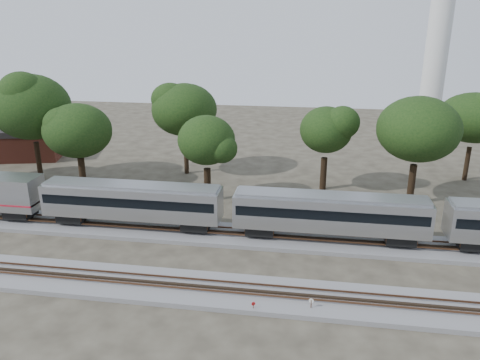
# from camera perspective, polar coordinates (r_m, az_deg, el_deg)

# --- Properties ---
(ground) EXTENTS (160.00, 160.00, 0.00)m
(ground) POSITION_cam_1_polar(r_m,az_deg,el_deg) (41.00, -2.80, -10.54)
(ground) COLOR #383328
(ground) RESTS_ON ground
(track_far) EXTENTS (160.00, 5.00, 0.73)m
(track_far) POSITION_cam_1_polar(r_m,az_deg,el_deg) (46.13, -1.29, -6.71)
(track_far) COLOR slate
(track_far) RESTS_ON ground
(track_near) EXTENTS (160.00, 5.00, 0.73)m
(track_near) POSITION_cam_1_polar(r_m,az_deg,el_deg) (37.55, -4.07, -13.22)
(track_near) COLOR slate
(track_near) RESTS_ON ground
(train) EXTENTS (112.30, 3.21, 4.73)m
(train) POSITION_cam_1_polar(r_m,az_deg,el_deg) (45.80, 23.25, -4.33)
(train) COLOR #ABADB2
(train) RESTS_ON ground
(switch_stand_red) EXTENTS (0.28, 0.14, 0.92)m
(switch_stand_red) POSITION_cam_1_polar(r_m,az_deg,el_deg) (34.98, 1.64, -15.10)
(switch_stand_red) COLOR #512D19
(switch_stand_red) RESTS_ON ground
(switch_stand_white) EXTENTS (0.37, 0.07, 1.15)m
(switch_stand_white) POSITION_cam_1_polar(r_m,az_deg,el_deg) (35.33, 8.67, -14.67)
(switch_stand_white) COLOR #512D19
(switch_stand_white) RESTS_ON ground
(switch_lever) EXTENTS (0.56, 0.42, 0.30)m
(switch_lever) POSITION_cam_1_polar(r_m,az_deg,el_deg) (35.67, 7.26, -15.36)
(switch_lever) COLOR #512D19
(switch_lever) RESTS_ON ground
(brick_building) EXTENTS (11.18, 9.08, 4.71)m
(brick_building) POSITION_cam_1_polar(r_m,az_deg,el_deg) (78.89, -24.43, 4.18)
(brick_building) COLOR maroon
(brick_building) RESTS_ON ground
(tree_1) EXTENTS (10.00, 10.00, 14.10)m
(tree_1) POSITION_cam_1_polar(r_m,az_deg,el_deg) (64.81, -24.14, 8.11)
(tree_1) COLOR black
(tree_1) RESTS_ON ground
(tree_2) EXTENTS (7.54, 7.54, 10.63)m
(tree_2) POSITION_cam_1_polar(r_m,az_deg,el_deg) (60.44, -19.19, 5.68)
(tree_2) COLOR black
(tree_2) RESTS_ON ground
(tree_3) EXTENTS (9.03, 9.03, 12.73)m
(tree_3) POSITION_cam_1_polar(r_m,az_deg,el_deg) (63.26, -6.79, 8.51)
(tree_3) COLOR black
(tree_3) RESTS_ON ground
(tree_4) EXTENTS (7.41, 7.41, 10.45)m
(tree_4) POSITION_cam_1_polar(r_m,az_deg,el_deg) (53.15, -4.11, 4.84)
(tree_4) COLOR black
(tree_4) RESTS_ON ground
(tree_5) EXTENTS (7.75, 7.75, 10.93)m
(tree_5) POSITION_cam_1_polar(r_m,az_deg,el_deg) (57.62, 10.45, 6.03)
(tree_5) COLOR black
(tree_5) RESTS_ON ground
(tree_6) EXTENTS (8.98, 8.98, 12.66)m
(tree_6) POSITION_cam_1_polar(r_m,az_deg,el_deg) (55.11, 20.91, 5.80)
(tree_6) COLOR black
(tree_6) RESTS_ON ground
(tree_7) EXTENTS (8.50, 8.50, 11.98)m
(tree_7) POSITION_cam_1_polar(r_m,az_deg,el_deg) (67.07, 26.66, 6.78)
(tree_7) COLOR black
(tree_7) RESTS_ON ground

